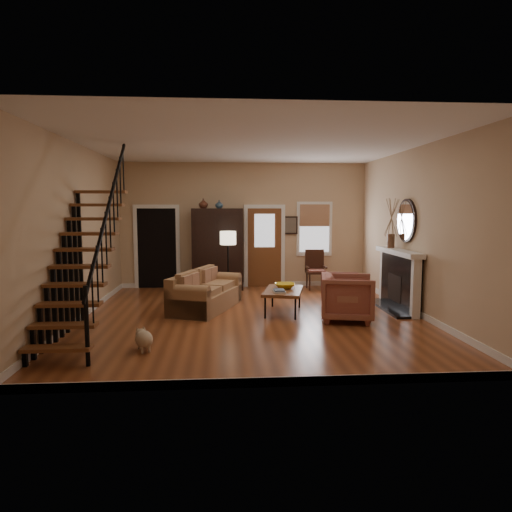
{
  "coord_description": "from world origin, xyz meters",
  "views": [
    {
      "loc": [
        -0.56,
        -8.66,
        2.1
      ],
      "look_at": [
        0.1,
        0.4,
        1.15
      ],
      "focal_mm": 32.0,
      "sensor_mm": 36.0,
      "label": 1
    }
  ],
  "objects": [
    {
      "name": "staircase",
      "position": [
        -2.78,
        -1.3,
        1.6
      ],
      "size": [
        0.94,
        2.8,
        3.2
      ],
      "primitive_type": null,
      "color": "brown",
      "rests_on": "ground"
    },
    {
      "name": "vase_a",
      "position": [
        -1.05,
        3.05,
        2.22
      ],
      "size": [
        0.24,
        0.24,
        0.25
      ],
      "primitive_type": "imported",
      "color": "#4C2619",
      "rests_on": "armoire"
    },
    {
      "name": "armchair_right",
      "position": [
        1.94,
        0.65,
        0.37
      ],
      "size": [
        0.93,
        0.91,
        0.75
      ],
      "primitive_type": "imported",
      "rotation": [
        0.0,
        0.0,
        1.42
      ],
      "color": "maroon",
      "rests_on": "ground"
    },
    {
      "name": "bowl",
      "position": [
        0.69,
        0.47,
        0.53
      ],
      "size": [
        0.42,
        0.42,
        0.1
      ],
      "primitive_type": "imported",
      "color": "gold",
      "rests_on": "coffee_table"
    },
    {
      "name": "room",
      "position": [
        -0.41,
        1.76,
        1.51
      ],
      "size": [
        7.0,
        7.33,
        3.3
      ],
      "color": "brown",
      "rests_on": "ground"
    },
    {
      "name": "coffee_table",
      "position": [
        0.64,
        0.32,
        0.24
      ],
      "size": [
        1.0,
        1.38,
        0.48
      ],
      "primitive_type": null,
      "rotation": [
        0.0,
        0.0,
        -0.24
      ],
      "color": "brown",
      "rests_on": "ground"
    },
    {
      "name": "fireplace",
      "position": [
        3.13,
        0.5,
        0.74
      ],
      "size": [
        0.33,
        1.95,
        2.3
      ],
      "color": "black",
      "rests_on": "ground"
    },
    {
      "name": "dog",
      "position": [
        -1.73,
        -1.99,
        0.16
      ],
      "size": [
        0.4,
        0.49,
        0.31
      ],
      "primitive_type": null,
      "rotation": [
        0.0,
        0.0,
        0.39
      ],
      "color": "tan",
      "rests_on": "ground"
    },
    {
      "name": "sofa",
      "position": [
        -0.92,
        0.75,
        0.38
      ],
      "size": [
        1.54,
        2.21,
        0.76
      ],
      "primitive_type": null,
      "rotation": [
        0.0,
        0.0,
        -0.36
      ],
      "color": "#996D45",
      "rests_on": "ground"
    },
    {
      "name": "books",
      "position": [
        0.52,
        0.02,
        0.5
      ],
      "size": [
        0.23,
        0.31,
        0.06
      ],
      "primitive_type": null,
      "color": "beige",
      "rests_on": "coffee_table"
    },
    {
      "name": "vase_b",
      "position": [
        -0.65,
        3.05,
        2.21
      ],
      "size": [
        0.2,
        0.2,
        0.21
      ],
      "primitive_type": "imported",
      "color": "#334C60",
      "rests_on": "armoire"
    },
    {
      "name": "armoire",
      "position": [
        -0.7,
        3.15,
        1.05
      ],
      "size": [
        1.3,
        0.6,
        2.1
      ],
      "primitive_type": null,
      "color": "black",
      "rests_on": "ground"
    },
    {
      "name": "armchair_left",
      "position": [
        1.76,
        -0.4,
        0.43
      ],
      "size": [
        1.13,
        1.11,
        0.87
      ],
      "primitive_type": "imported",
      "rotation": [
        0.0,
        0.0,
        1.36
      ],
      "color": "maroon",
      "rests_on": "ground"
    },
    {
      "name": "side_chair",
      "position": [
        1.85,
        2.95,
        0.51
      ],
      "size": [
        0.54,
        0.54,
        1.02
      ],
      "primitive_type": null,
      "color": "#371C11",
      "rests_on": "ground"
    },
    {
      "name": "floor_lamp",
      "position": [
        -0.44,
        1.67,
        0.79
      ],
      "size": [
        0.44,
        0.44,
        1.58
      ],
      "primitive_type": null,
      "rotation": [
        0.0,
        0.0,
        -0.23
      ],
      "color": "black",
      "rests_on": "ground"
    }
  ]
}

